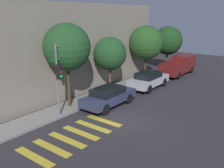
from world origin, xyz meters
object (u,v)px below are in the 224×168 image
at_px(traffic_light_pole, 63,67).
at_px(tree_far_end, 146,43).
at_px(sedan_near_corner, 109,96).
at_px(sedan_middle, 149,80).
at_px(tree_near_corner, 67,47).
at_px(tree_midblock, 110,54).
at_px(pickup_truck, 179,65).
at_px(tree_behind_truck, 168,41).

distance_m(traffic_light_pole, tree_far_end, 11.83).
bearing_deg(sedan_near_corner, sedan_middle, 0.00).
distance_m(traffic_light_pole, tree_near_corner, 1.78).
xyz_separation_m(sedan_near_corner, tree_midblock, (2.88, 2.10, 2.49)).
height_order(traffic_light_pole, tree_near_corner, tree_near_corner).
bearing_deg(pickup_truck, sedan_middle, -180.00).
distance_m(traffic_light_pole, tree_midblock, 5.94).
height_order(traffic_light_pole, tree_midblock, traffic_light_pole).
bearing_deg(tree_near_corner, tree_far_end, -0.00).
height_order(tree_midblock, tree_behind_truck, tree_behind_truck).
xyz_separation_m(pickup_truck, tree_behind_truck, (1.32, 2.10, 2.46)).
bearing_deg(tree_midblock, tree_behind_truck, -0.00).
relative_size(traffic_light_pole, sedan_near_corner, 1.05).
bearing_deg(tree_behind_truck, sedan_near_corner, -171.39).
distance_m(sedan_near_corner, pickup_truck, 12.58).
xyz_separation_m(sedan_middle, tree_far_end, (2.99, 2.10, 2.86)).
xyz_separation_m(pickup_truck, tree_midblock, (-9.70, 2.10, 2.28)).
relative_size(sedan_middle, pickup_truck, 0.79).
bearing_deg(pickup_truck, traffic_light_pole, 175.35).
relative_size(tree_near_corner, tree_behind_truck, 1.15).
bearing_deg(tree_midblock, sedan_middle, -35.74).
bearing_deg(pickup_truck, tree_behind_truck, 57.92).
distance_m(sedan_middle, tree_far_end, 4.64).
relative_size(sedan_near_corner, pickup_truck, 0.78).
relative_size(sedan_near_corner, tree_midblock, 0.97).
relative_size(traffic_light_pole, pickup_truck, 0.82).
bearing_deg(pickup_truck, tree_near_corner, 171.69).
bearing_deg(tree_near_corner, sedan_middle, -15.41).
xyz_separation_m(sedan_middle, pickup_truck, (6.78, 0.00, 0.20)).
xyz_separation_m(tree_midblock, tree_behind_truck, (11.02, -0.00, 0.19)).
distance_m(sedan_near_corner, tree_behind_truck, 14.31).
bearing_deg(tree_near_corner, pickup_truck, -8.31).
distance_m(sedan_near_corner, tree_midblock, 4.35).
bearing_deg(sedan_near_corner, tree_far_end, 13.46).
relative_size(pickup_truck, tree_far_end, 1.07).
bearing_deg(sedan_middle, traffic_light_pole, 171.81).
bearing_deg(sedan_near_corner, tree_near_corner, 131.02).
xyz_separation_m(tree_near_corner, tree_far_end, (10.62, -0.00, -0.63)).
height_order(traffic_light_pole, tree_far_end, tree_far_end).
xyz_separation_m(traffic_light_pole, tree_far_end, (11.79, 0.84, 0.42)).
bearing_deg(tree_midblock, pickup_truck, -12.24).
distance_m(tree_midblock, tree_far_end, 5.93).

